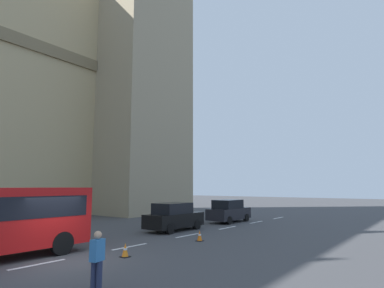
# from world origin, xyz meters

# --- Properties ---
(ground_plane) EXTENTS (160.00, 160.00, 0.00)m
(ground_plane) POSITION_xyz_m (0.00, 0.00, 0.00)
(ground_plane) COLOR #424244
(lane_centre_marking) EXTENTS (39.00, 0.16, 0.01)m
(lane_centre_marking) POSITION_xyz_m (3.66, 0.00, 0.00)
(lane_centre_marking) COLOR silver
(lane_centre_marking) RESTS_ON ground_plane
(sedan_lead) EXTENTS (4.40, 1.86, 1.85)m
(sedan_lead) POSITION_xyz_m (9.35, 2.05, 0.91)
(sedan_lead) COLOR black
(sedan_lead) RESTS_ON ground_plane
(sedan_trailing) EXTENTS (4.40, 1.86, 1.85)m
(sedan_trailing) POSITION_xyz_m (16.10, 1.82, 0.91)
(sedan_trailing) COLOR black
(sedan_trailing) RESTS_ON ground_plane
(traffic_cone_west) EXTENTS (0.36, 0.36, 0.58)m
(traffic_cone_west) POSITION_xyz_m (1.95, -1.62, 0.28)
(traffic_cone_west) COLOR black
(traffic_cone_west) RESTS_ON ground_plane
(traffic_cone_middle) EXTENTS (0.36, 0.36, 0.58)m
(traffic_cone_middle) POSITION_xyz_m (7.09, -1.75, 0.28)
(traffic_cone_middle) COLOR black
(traffic_cone_middle) RESTS_ON ground_plane
(pedestrian_by_kerb) EXTENTS (0.45, 0.35, 1.69)m
(pedestrian_by_kerb) POSITION_xyz_m (-1.59, -4.53, 0.91)
(pedestrian_by_kerb) COLOR #262D4C
(pedestrian_by_kerb) RESTS_ON ground_plane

